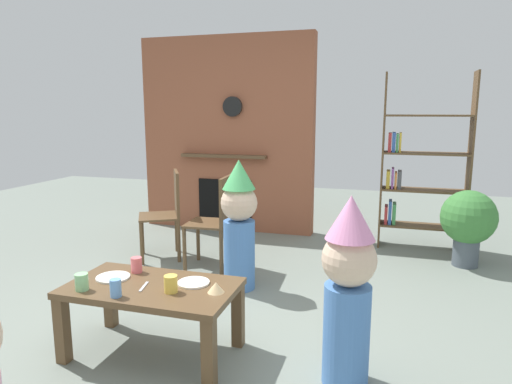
{
  "coord_description": "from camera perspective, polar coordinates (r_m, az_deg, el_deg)",
  "views": [
    {
      "loc": [
        1.08,
        -2.71,
        1.5
      ],
      "look_at": [
        0.15,
        0.4,
        0.91
      ],
      "focal_mm": 31.47,
      "sensor_mm": 36.0,
      "label": 1
    }
  ],
  "objects": [
    {
      "name": "coffee_table",
      "position": [
        2.9,
        -13.07,
        -12.85
      ],
      "size": [
        1.04,
        0.57,
        0.45
      ],
      "color": "brown",
      "rests_on": "ground_plane"
    },
    {
      "name": "paper_cup_near_right",
      "position": [
        3.08,
        -14.95,
        -8.95
      ],
      "size": [
        0.07,
        0.07,
        0.1
      ],
      "primitive_type": "cylinder",
      "color": "#E5666B",
      "rests_on": "coffee_table"
    },
    {
      "name": "brick_fireplace_feature",
      "position": [
        5.67,
        -3.72,
        7.16
      ],
      "size": [
        2.2,
        0.28,
        2.4
      ],
      "color": "#935138",
      "rests_on": "ground_plane"
    },
    {
      "name": "child_by_the_chairs",
      "position": [
        3.77,
        -2.16,
        -3.78
      ],
      "size": [
        0.31,
        0.31,
        1.11
      ],
      "rotation": [
        0.0,
        0.0,
        -1.72
      ],
      "color": "#4C7FC6",
      "rests_on": "ground_plane"
    },
    {
      "name": "paper_cup_far_left",
      "position": [
        2.72,
        -10.77,
        -11.41
      ],
      "size": [
        0.08,
        0.08,
        0.1
      ],
      "primitive_type": "cylinder",
      "color": "#F2CC4C",
      "rests_on": "coffee_table"
    },
    {
      "name": "child_in_pink",
      "position": [
        2.52,
        11.62,
        -11.72
      ],
      "size": [
        0.3,
        0.3,
        1.07
      ],
      "rotation": [
        0.0,
        0.0,
        -3.11
      ],
      "color": "#4C7FC6",
      "rests_on": "ground_plane"
    },
    {
      "name": "bookshelf",
      "position": [
        5.16,
        19.72,
        2.65
      ],
      "size": [
        0.9,
        0.28,
        1.9
      ],
      "color": "brown",
      "rests_on": "ground_plane"
    },
    {
      "name": "dining_chair_middle",
      "position": [
        4.27,
        -4.88,
        -3.14
      ],
      "size": [
        0.42,
        0.42,
        0.9
      ],
      "rotation": [
        0.0,
        0.0,
        3.2
      ],
      "color": "brown",
      "rests_on": "ground_plane"
    },
    {
      "name": "potted_plant_tall",
      "position": [
        4.8,
        25.38,
        -3.3
      ],
      "size": [
        0.52,
        0.52,
        0.75
      ],
      "color": "#4C5660",
      "rests_on": "ground_plane"
    },
    {
      "name": "paper_cup_center",
      "position": [
        2.73,
        -17.41,
        -11.57
      ],
      "size": [
        0.06,
        0.06,
        0.1
      ],
      "primitive_type": "cylinder",
      "color": "#669EE0",
      "rests_on": "coffee_table"
    },
    {
      "name": "paper_cup_near_left",
      "position": [
        2.89,
        -21.28,
        -10.61
      ],
      "size": [
        0.08,
        0.08,
        0.1
      ],
      "primitive_type": "cylinder",
      "color": "#8CD18C",
      "rests_on": "coffee_table"
    },
    {
      "name": "table_fork",
      "position": [
        2.84,
        -14.08,
        -11.59
      ],
      "size": [
        0.05,
        0.15,
        0.01
      ],
      "primitive_type": "cube",
      "rotation": [
        0.0,
        0.0,
        1.79
      ],
      "color": "silver",
      "rests_on": "coffee_table"
    },
    {
      "name": "birthday_cake_slice",
      "position": [
        2.69,
        -5.12,
        -11.97
      ],
      "size": [
        0.1,
        0.1,
        0.06
      ],
      "primitive_type": "cone",
      "color": "#EAC68C",
      "rests_on": "coffee_table"
    },
    {
      "name": "dining_chair_left",
      "position": [
        4.67,
        -11.12,
        -2.13
      ],
      "size": [
        0.55,
        0.55,
        0.9
      ],
      "rotation": [
        0.0,
        0.0,
        3.66
      ],
      "color": "brown",
      "rests_on": "ground_plane"
    },
    {
      "name": "paper_plate_rear",
      "position": [
        2.84,
        -7.95,
        -11.34
      ],
      "size": [
        0.2,
        0.2,
        0.01
      ],
      "primitive_type": "cylinder",
      "color": "white",
      "rests_on": "coffee_table"
    },
    {
      "name": "ground_plane",
      "position": [
        3.28,
        -4.72,
        -16.95
      ],
      "size": [
        12.0,
        12.0,
        0.0
      ],
      "primitive_type": "plane",
      "color": "gray"
    },
    {
      "name": "paper_plate_front",
      "position": [
        3.04,
        -17.72,
        -10.29
      ],
      "size": [
        0.21,
        0.21,
        0.01
      ],
      "primitive_type": "cylinder",
      "color": "white",
      "rests_on": "coffee_table"
    }
  ]
}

